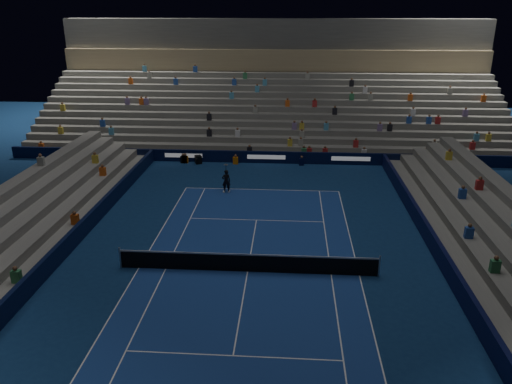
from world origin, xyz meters
The scene contains 9 objects.
ground centered at (0.00, 0.00, 0.00)m, with size 90.00×90.00×0.00m, color navy.
court_surface centered at (0.00, 0.00, 0.01)m, with size 10.97×23.77×0.01m, color navy.
sponsor_barrier_far centered at (0.00, 18.50, 0.50)m, with size 44.00×0.25×1.00m, color black.
sponsor_barrier_east centered at (9.70, 0.00, 0.50)m, with size 0.25×37.00×1.00m, color #080C32.
sponsor_barrier_west centered at (-9.70, 0.00, 0.50)m, with size 0.25×37.00×1.00m, color black.
grandstand_main centered at (0.00, 27.90, 3.38)m, with size 44.00×15.20×11.20m.
tennis_net centered at (0.00, 0.00, 0.50)m, with size 12.90×0.10×1.10m.
tennis_player centered at (-2.46, 11.22, 0.83)m, with size 0.60×0.40×1.65m, color black.
broadcast_camera centered at (-5.68, 17.95, 0.34)m, with size 0.71×1.06×0.67m.
Camera 1 is at (1.94, -21.80, 12.32)m, focal length 35.14 mm.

